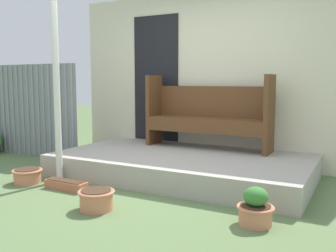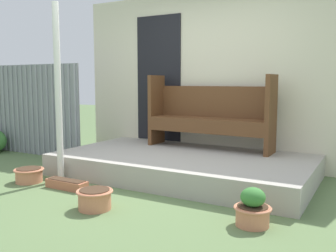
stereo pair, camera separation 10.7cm
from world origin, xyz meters
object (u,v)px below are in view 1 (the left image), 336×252
(flower_pot_left, at_px, (27,175))
(flower_pot_right, at_px, (255,208))
(bench, at_px, (208,112))
(planter_box_rect, at_px, (66,185))
(flower_pot_middle, at_px, (96,199))
(support_post, at_px, (57,94))

(flower_pot_left, xyz_separation_m, flower_pot_right, (2.85, -0.02, 0.05))
(bench, relative_size, flower_pot_right, 5.40)
(bench, xyz_separation_m, flower_pot_left, (-1.64, -1.85, -0.71))
(planter_box_rect, bearing_deg, flower_pot_right, -1.01)
(flower_pot_middle, relative_size, flower_pot_right, 1.07)
(support_post, bearing_deg, planter_box_rect, -35.48)
(bench, distance_m, planter_box_rect, 2.23)
(support_post, xyz_separation_m, flower_pot_right, (2.56, -0.27, -0.95))
(bench, height_order, planter_box_rect, bench)
(flower_pot_right, bearing_deg, planter_box_rect, 178.99)
(flower_pot_middle, relative_size, planter_box_rect, 0.67)
(bench, bearing_deg, flower_pot_middle, -95.87)
(support_post, relative_size, flower_pot_middle, 6.07)
(support_post, distance_m, flower_pot_left, 1.08)
(flower_pot_right, bearing_deg, flower_pot_middle, -166.85)
(bench, xyz_separation_m, flower_pot_middle, (-0.27, -2.22, -0.70))
(flower_pot_left, bearing_deg, bench, 48.39)
(flower_pot_middle, height_order, flower_pot_right, flower_pot_right)
(support_post, distance_m, flower_pot_middle, 1.59)
(flower_pot_middle, bearing_deg, bench, 83.09)
(flower_pot_middle, height_order, planter_box_rect, flower_pot_middle)
(support_post, bearing_deg, flower_pot_left, -139.47)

